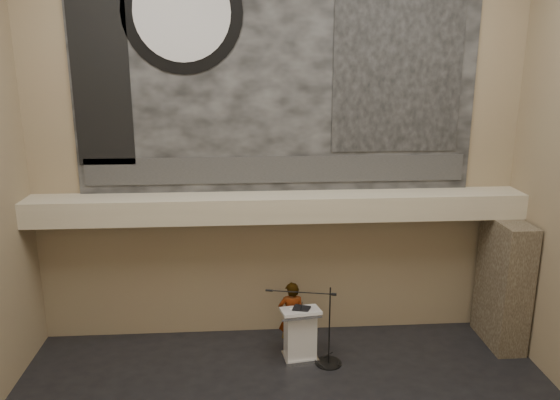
{
  "coord_description": "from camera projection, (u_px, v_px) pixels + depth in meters",
  "views": [
    {
      "loc": [
        -0.7,
        -6.99,
        5.94
      ],
      "look_at": [
        0.0,
        3.2,
        3.2
      ],
      "focal_mm": 35.0,
      "sensor_mm": 36.0,
      "label": 1
    }
  ],
  "objects": [
    {
      "name": "wall_back",
      "position": [
        277.0,
        140.0,
        11.07
      ],
      "size": [
        10.0,
        0.02,
        8.5
      ],
      "primitive_type": "cube",
      "color": "#887256",
      "rests_on": "floor"
    },
    {
      "name": "wall_front",
      "position": [
        360.0,
        337.0,
        3.36
      ],
      "size": [
        10.0,
        0.02,
        8.5
      ],
      "primitive_type": "cube",
      "color": "#887256",
      "rests_on": "floor"
    },
    {
      "name": "soffit",
      "position": [
        279.0,
        207.0,
        11.02
      ],
      "size": [
        10.0,
        0.8,
        0.5
      ],
      "primitive_type": "cube",
      "color": "tan",
      "rests_on": "wall_back"
    },
    {
      "name": "sprinkler_left",
      "position": [
        199.0,
        222.0,
        10.94
      ],
      "size": [
        0.04,
        0.04,
        0.06
      ],
      "primitive_type": "cylinder",
      "color": "#B2893D",
      "rests_on": "soffit"
    },
    {
      "name": "sprinkler_right",
      "position": [
        371.0,
        219.0,
        11.17
      ],
      "size": [
        0.04,
        0.04,
        0.06
      ],
      "primitive_type": "cylinder",
      "color": "#B2893D",
      "rests_on": "soffit"
    },
    {
      "name": "banner",
      "position": [
        277.0,
        67.0,
        10.67
      ],
      "size": [
        8.0,
        0.05,
        5.0
      ],
      "primitive_type": "cube",
      "color": "black",
      "rests_on": "wall_back"
    },
    {
      "name": "banner_text_strip",
      "position": [
        278.0,
        170.0,
        11.16
      ],
      "size": [
        7.76,
        0.02,
        0.55
      ],
      "primitive_type": "cube",
      "color": "#2A2A2A",
      "rests_on": "banner"
    },
    {
      "name": "banner_clock_rim",
      "position": [
        182.0,
        12.0,
        10.25
      ],
      "size": [
        2.3,
        0.02,
        2.3
      ],
      "primitive_type": "cylinder",
      "rotation": [
        1.57,
        0.0,
        0.0
      ],
      "color": "black",
      "rests_on": "banner"
    },
    {
      "name": "banner_clock_face",
      "position": [
        182.0,
        12.0,
        10.23
      ],
      "size": [
        1.84,
        0.02,
        1.84
      ],
      "primitive_type": "cylinder",
      "rotation": [
        1.57,
        0.0,
        0.0
      ],
      "color": "silver",
      "rests_on": "banner"
    },
    {
      "name": "banner_building_print",
      "position": [
        399.0,
        61.0,
        10.76
      ],
      "size": [
        2.6,
        0.02,
        3.6
      ],
      "primitive_type": "cube",
      "color": "black",
      "rests_on": "banner"
    },
    {
      "name": "banner_brick_print",
      "position": [
        101.0,
        83.0,
        10.48
      ],
      "size": [
        1.1,
        0.02,
        3.2
      ],
      "primitive_type": "cube",
      "color": "black",
      "rests_on": "banner"
    },
    {
      "name": "stone_pier",
      "position": [
        503.0,
        283.0,
        11.31
      ],
      "size": [
        0.6,
        1.4,
        2.7
      ],
      "primitive_type": "cube",
      "color": "#3F3427",
      "rests_on": "floor"
    },
    {
      "name": "lectern",
      "position": [
        300.0,
        334.0,
        10.84
      ],
      "size": [
        0.82,
        0.63,
        1.14
      ],
      "rotation": [
        0.0,
        0.0,
        0.14
      ],
      "color": "silver",
      "rests_on": "floor"
    },
    {
      "name": "binder",
      "position": [
        301.0,
        309.0,
        10.68
      ],
      "size": [
        0.4,
        0.36,
        0.04
      ],
      "primitive_type": "cube",
      "rotation": [
        0.0,
        0.0,
        -0.36
      ],
      "color": "black",
      "rests_on": "lectern"
    },
    {
      "name": "papers",
      "position": [
        297.0,
        311.0,
        10.62
      ],
      "size": [
        0.29,
        0.34,
        0.0
      ],
      "primitive_type": "cube",
      "rotation": [
        0.0,
        0.0,
        0.31
      ],
      "color": "white",
      "rests_on": "lectern"
    },
    {
      "name": "speaker_person",
      "position": [
        291.0,
        316.0,
        11.15
      ],
      "size": [
        0.56,
        0.38,
        1.49
      ],
      "primitive_type": "imported",
      "rotation": [
        0.0,
        0.0,
        3.18
      ],
      "color": "silver",
      "rests_on": "floor"
    },
    {
      "name": "mic_stand",
      "position": [
        326.0,
        352.0,
        10.76
      ],
      "size": [
        1.49,
        0.53,
        1.63
      ],
      "rotation": [
        0.0,
        0.0,
        -0.21
      ],
      "color": "black",
      "rests_on": "floor"
    }
  ]
}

